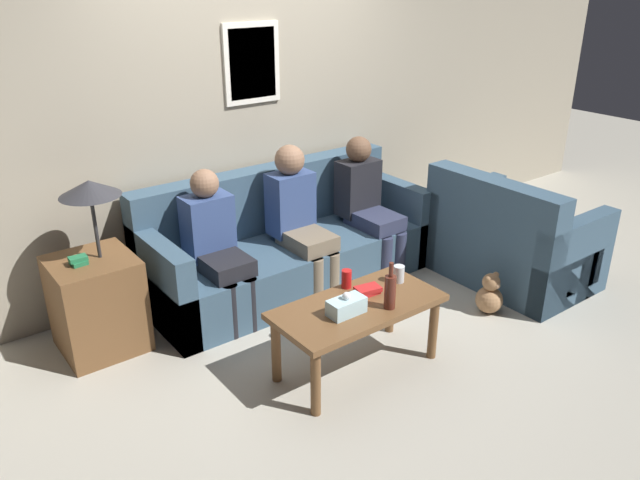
{
  "coord_description": "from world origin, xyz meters",
  "views": [
    {
      "loc": [
        -2.52,
        -3.26,
        2.37
      ],
      "look_at": [
        -0.16,
        -0.13,
        0.65
      ],
      "focal_mm": 35.0,
      "sensor_mm": 36.0,
      "label": 1
    }
  ],
  "objects_px": {
    "person_middle": "(299,215)",
    "person_left": "(216,242)",
    "drinking_glass": "(399,274)",
    "teddy_bear": "(490,295)",
    "couch_side": "(510,244)",
    "coffee_table": "(358,314)",
    "couch_main": "(286,248)",
    "wine_bottle": "(390,291)",
    "person_right": "(367,201)"
  },
  "relations": [
    {
      "from": "person_middle",
      "to": "person_left",
      "type": "bearing_deg",
      "value": -179.94
    },
    {
      "from": "drinking_glass",
      "to": "teddy_bear",
      "type": "height_order",
      "value": "drinking_glass"
    },
    {
      "from": "couch_side",
      "to": "person_left",
      "type": "height_order",
      "value": "person_left"
    },
    {
      "from": "coffee_table",
      "to": "drinking_glass",
      "type": "xyz_separation_m",
      "value": [
        0.4,
        0.06,
        0.13
      ]
    },
    {
      "from": "person_left",
      "to": "person_middle",
      "type": "height_order",
      "value": "person_middle"
    },
    {
      "from": "coffee_table",
      "to": "teddy_bear",
      "type": "distance_m",
      "value": 1.28
    },
    {
      "from": "coffee_table",
      "to": "teddy_bear",
      "type": "bearing_deg",
      "value": -2.24
    },
    {
      "from": "teddy_bear",
      "to": "couch_main",
      "type": "bearing_deg",
      "value": 125.57
    },
    {
      "from": "couch_side",
      "to": "coffee_table",
      "type": "xyz_separation_m",
      "value": [
        -1.79,
        -0.21,
        0.09
      ]
    },
    {
      "from": "couch_side",
      "to": "coffee_table",
      "type": "distance_m",
      "value": 1.81
    },
    {
      "from": "wine_bottle",
      "to": "teddy_bear",
      "type": "relative_size",
      "value": 0.96
    },
    {
      "from": "couch_side",
      "to": "person_middle",
      "type": "xyz_separation_m",
      "value": [
        -1.45,
        0.91,
        0.31
      ]
    },
    {
      "from": "person_right",
      "to": "person_left",
      "type": "bearing_deg",
      "value": 179.52
    },
    {
      "from": "teddy_bear",
      "to": "person_middle",
      "type": "bearing_deg",
      "value": 127.8
    },
    {
      "from": "couch_side",
      "to": "drinking_glass",
      "type": "xyz_separation_m",
      "value": [
        -1.39,
        -0.15,
        0.22
      ]
    },
    {
      "from": "person_left",
      "to": "teddy_bear",
      "type": "distance_m",
      "value": 2.05
    },
    {
      "from": "wine_bottle",
      "to": "person_middle",
      "type": "bearing_deg",
      "value": 79.93
    },
    {
      "from": "couch_side",
      "to": "drinking_glass",
      "type": "relative_size",
      "value": 10.61
    },
    {
      "from": "drinking_glass",
      "to": "person_left",
      "type": "height_order",
      "value": "person_left"
    },
    {
      "from": "couch_side",
      "to": "drinking_glass",
      "type": "height_order",
      "value": "couch_side"
    },
    {
      "from": "couch_side",
      "to": "drinking_glass",
      "type": "bearing_deg",
      "value": 95.98
    },
    {
      "from": "drinking_glass",
      "to": "teddy_bear",
      "type": "bearing_deg",
      "value": -7.58
    },
    {
      "from": "person_left",
      "to": "person_right",
      "type": "bearing_deg",
      "value": -0.48
    },
    {
      "from": "person_middle",
      "to": "coffee_table",
      "type": "bearing_deg",
      "value": -107.22
    },
    {
      "from": "teddy_bear",
      "to": "coffee_table",
      "type": "bearing_deg",
      "value": 177.76
    },
    {
      "from": "wine_bottle",
      "to": "drinking_glass",
      "type": "xyz_separation_m",
      "value": [
        0.28,
        0.22,
        -0.06
      ]
    },
    {
      "from": "person_right",
      "to": "teddy_bear",
      "type": "distance_m",
      "value": 1.26
    },
    {
      "from": "couch_main",
      "to": "teddy_bear",
      "type": "relative_size",
      "value": 7.28
    },
    {
      "from": "person_left",
      "to": "wine_bottle",
      "type": "bearing_deg",
      "value": -68.85
    },
    {
      "from": "couch_main",
      "to": "teddy_bear",
      "type": "distance_m",
      "value": 1.61
    },
    {
      "from": "person_right",
      "to": "teddy_bear",
      "type": "relative_size",
      "value": 3.51
    },
    {
      "from": "coffee_table",
      "to": "wine_bottle",
      "type": "height_order",
      "value": "wine_bottle"
    },
    {
      "from": "drinking_glass",
      "to": "person_middle",
      "type": "distance_m",
      "value": 1.06
    },
    {
      "from": "wine_bottle",
      "to": "person_middle",
      "type": "distance_m",
      "value": 1.29
    },
    {
      "from": "person_right",
      "to": "couch_main",
      "type": "bearing_deg",
      "value": 167.87
    },
    {
      "from": "couch_side",
      "to": "wine_bottle",
      "type": "relative_size",
      "value": 3.96
    },
    {
      "from": "person_middle",
      "to": "person_right",
      "type": "bearing_deg",
      "value": -1.04
    },
    {
      "from": "couch_main",
      "to": "couch_side",
      "type": "height_order",
      "value": "same"
    },
    {
      "from": "person_middle",
      "to": "person_right",
      "type": "relative_size",
      "value": 1.04
    },
    {
      "from": "wine_bottle",
      "to": "person_right",
      "type": "bearing_deg",
      "value": 54.12
    },
    {
      "from": "couch_side",
      "to": "person_left",
      "type": "bearing_deg",
      "value": 67.28
    },
    {
      "from": "wine_bottle",
      "to": "person_left",
      "type": "distance_m",
      "value": 1.36
    },
    {
      "from": "couch_main",
      "to": "person_right",
      "type": "bearing_deg",
      "value": -12.13
    },
    {
      "from": "wine_bottle",
      "to": "person_left",
      "type": "xyz_separation_m",
      "value": [
        -0.49,
        1.27,
        0.0
      ]
    },
    {
      "from": "couch_side",
      "to": "person_left",
      "type": "distance_m",
      "value": 2.36
    },
    {
      "from": "drinking_glass",
      "to": "person_middle",
      "type": "relative_size",
      "value": 0.1
    },
    {
      "from": "person_left",
      "to": "person_middle",
      "type": "bearing_deg",
      "value": 0.06
    },
    {
      "from": "couch_side",
      "to": "teddy_bear",
      "type": "bearing_deg",
      "value": 115.4
    },
    {
      "from": "person_left",
      "to": "teddy_bear",
      "type": "relative_size",
      "value": 3.46
    },
    {
      "from": "wine_bottle",
      "to": "person_middle",
      "type": "relative_size",
      "value": 0.26
    }
  ]
}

